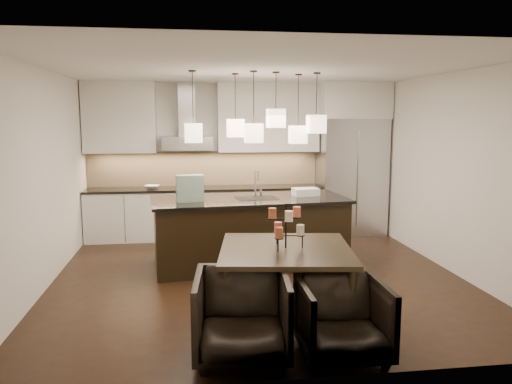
{
  "coord_description": "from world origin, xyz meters",
  "views": [
    {
      "loc": [
        -0.93,
        -6.55,
        2.16
      ],
      "look_at": [
        0.0,
        0.2,
        1.15
      ],
      "focal_mm": 35.0,
      "sensor_mm": 36.0,
      "label": 1
    }
  ],
  "objects": [
    {
      "name": "floor",
      "position": [
        0.0,
        0.0,
        -0.01
      ],
      "size": [
        5.5,
        5.5,
        0.02
      ],
      "primitive_type": "cube",
      "color": "black",
      "rests_on": "ground"
    },
    {
      "name": "ceiling",
      "position": [
        0.0,
        0.0,
        2.81
      ],
      "size": [
        5.5,
        5.5,
        0.02
      ],
      "primitive_type": "cube",
      "color": "white",
      "rests_on": "wall_back"
    },
    {
      "name": "wall_back",
      "position": [
        0.0,
        2.76,
        1.4
      ],
      "size": [
        5.5,
        0.02,
        2.8
      ],
      "primitive_type": "cube",
      "color": "silver",
      "rests_on": "ground"
    },
    {
      "name": "wall_front",
      "position": [
        0.0,
        -2.76,
        1.4
      ],
      "size": [
        5.5,
        0.02,
        2.8
      ],
      "primitive_type": "cube",
      "color": "silver",
      "rests_on": "ground"
    },
    {
      "name": "wall_left",
      "position": [
        -2.76,
        0.0,
        1.4
      ],
      "size": [
        0.02,
        5.5,
        2.8
      ],
      "primitive_type": "cube",
      "color": "silver",
      "rests_on": "ground"
    },
    {
      "name": "wall_right",
      "position": [
        2.76,
        0.0,
        1.4
      ],
      "size": [
        0.02,
        5.5,
        2.8
      ],
      "primitive_type": "cube",
      "color": "silver",
      "rests_on": "ground"
    },
    {
      "name": "refrigerator",
      "position": [
        2.1,
        2.38,
        1.07
      ],
      "size": [
        1.2,
        0.72,
        2.15
      ],
      "primitive_type": "cube",
      "color": "#B7B7BA",
      "rests_on": "floor"
    },
    {
      "name": "fridge_panel",
      "position": [
        2.1,
        2.38,
        2.47
      ],
      "size": [
        1.26,
        0.72,
        0.65
      ],
      "primitive_type": "cube",
      "color": "silver",
      "rests_on": "refrigerator"
    },
    {
      "name": "lower_cabinets",
      "position": [
        -0.62,
        2.43,
        0.44
      ],
      "size": [
        4.21,
        0.62,
        0.88
      ],
      "primitive_type": "cube",
      "color": "silver",
      "rests_on": "floor"
    },
    {
      "name": "countertop",
      "position": [
        -0.62,
        2.43,
        0.9
      ],
      "size": [
        4.21,
        0.66,
        0.04
      ],
      "primitive_type": "cube",
      "color": "black",
      "rests_on": "lower_cabinets"
    },
    {
      "name": "backsplash",
      "position": [
        -0.62,
        2.73,
        1.24
      ],
      "size": [
        4.21,
        0.02,
        0.63
      ],
      "primitive_type": "cube",
      "color": "#D3B88D",
      "rests_on": "countertop"
    },
    {
      "name": "upper_cab_left",
      "position": [
        -2.1,
        2.57,
        2.17
      ],
      "size": [
        1.25,
        0.35,
        1.25
      ],
      "primitive_type": "cube",
      "color": "silver",
      "rests_on": "wall_back"
    },
    {
      "name": "upper_cab_right",
      "position": [
        0.55,
        2.57,
        2.17
      ],
      "size": [
        1.85,
        0.35,
        1.25
      ],
      "primitive_type": "cube",
      "color": "silver",
      "rests_on": "wall_back"
    },
    {
      "name": "hood_canopy",
      "position": [
        -0.93,
        2.48,
        1.72
      ],
      "size": [
        0.9,
        0.52,
        0.24
      ],
      "primitive_type": "cube",
      "color": "#B7B7BA",
      "rests_on": "wall_back"
    },
    {
      "name": "hood_chimney",
      "position": [
        -0.93,
        2.59,
        2.32
      ],
      "size": [
        0.3,
        0.28,
        0.96
      ],
      "primitive_type": "cube",
      "color": "#B7B7BA",
      "rests_on": "hood_canopy"
    },
    {
      "name": "fruit_bowl",
      "position": [
        -1.56,
        2.38,
        0.95
      ],
      "size": [
        0.3,
        0.3,
        0.06
      ],
      "primitive_type": "imported",
      "rotation": [
        0.0,
        0.0,
        -0.17
      ],
      "color": "silver",
      "rests_on": "countertop"
    },
    {
      "name": "island_body",
      "position": [
        -0.04,
        0.57,
        0.48
      ],
      "size": [
        2.82,
        1.33,
        0.96
      ],
      "primitive_type": "cube",
      "rotation": [
        0.0,
        0.0,
        0.09
      ],
      "color": "black",
      "rests_on": "floor"
    },
    {
      "name": "island_top",
      "position": [
        -0.04,
        0.57,
        0.98
      ],
      "size": [
        2.91,
        1.42,
        0.04
      ],
      "primitive_type": "cube",
      "rotation": [
        0.0,
        0.0,
        0.09
      ],
      "color": "black",
      "rests_on": "island_body"
    },
    {
      "name": "faucet",
      "position": [
        0.06,
        0.69,
        1.21
      ],
      "size": [
        0.13,
        0.27,
        0.42
      ],
      "primitive_type": null,
      "rotation": [
        0.0,
        0.0,
        0.09
      ],
      "color": "silver",
      "rests_on": "island_top"
    },
    {
      "name": "tote_bag",
      "position": [
        -0.91,
        0.4,
        1.19
      ],
      "size": [
        0.39,
        0.23,
        0.37
      ],
      "primitive_type": "cube",
      "rotation": [
        0.0,
        0.0,
        0.09
      ],
      "color": "#225434",
      "rests_on": "island_top"
    },
    {
      "name": "food_container",
      "position": [
        0.83,
        0.71,
        1.06
      ],
      "size": [
        0.39,
        0.29,
        0.11
      ],
      "primitive_type": "cube",
      "rotation": [
        0.0,
        0.0,
        0.09
      ],
      "color": "silver",
      "rests_on": "island_top"
    },
    {
      "name": "dining_table",
      "position": [
        0.07,
        -1.55,
        0.41
      ],
      "size": [
        1.53,
        1.53,
        0.81
      ],
      "primitive_type": null,
      "rotation": [
        0.0,
        0.0,
        -0.14
      ],
      "color": "black",
      "rests_on": "floor"
    },
    {
      "name": "candelabra",
      "position": [
        0.07,
        -1.55,
        1.05
      ],
      "size": [
        0.44,
        0.44,
        0.48
      ],
      "primitive_type": null,
      "rotation": [
        0.0,
        0.0,
        -0.14
      ],
      "color": "black",
      "rests_on": "dining_table"
    },
    {
      "name": "candle_a",
      "position": [
        0.22,
        -1.57,
        1.01
      ],
      "size": [
        0.09,
        0.09,
        0.11
      ],
      "primitive_type": "cylinder",
      "rotation": [
        0.0,
        0.0,
        -0.14
      ],
      "color": "beige",
      "rests_on": "candelabra"
    },
    {
      "name": "candle_b",
      "position": [
        0.02,
        -1.41,
        1.01
      ],
      "size": [
        0.09,
        0.09,
        0.11
      ],
      "primitive_type": "cylinder",
      "rotation": [
        0.0,
        0.0,
        -0.14
      ],
      "color": "#E46248",
      "rests_on": "candelabra"
    },
    {
      "name": "candle_c",
      "position": [
        -0.02,
        -1.67,
        1.01
      ],
      "size": [
        0.09,
        0.09,
        0.11
      ],
      "primitive_type": "cylinder",
      "rotation": [
        0.0,
        0.0,
        -0.14
      ],
      "color": "#A35030",
      "rests_on": "candelabra"
    },
    {
      "name": "candle_d",
      "position": [
        0.2,
        -1.47,
        1.18
      ],
      "size": [
        0.09,
        0.09,
        0.11
      ],
      "primitive_type": "cylinder",
      "rotation": [
        0.0,
        0.0,
        -0.14
      ],
      "color": "#E46248",
      "rests_on": "candelabra"
    },
    {
      "name": "candle_e",
      "position": [
        -0.06,
        -1.51,
        1.18
      ],
      "size": [
        0.09,
        0.09,
        0.11
      ],
      "primitive_type": "cylinder",
      "rotation": [
        0.0,
        0.0,
        -0.14
      ],
      "color": "#A35030",
      "rests_on": "candelabra"
    },
    {
      "name": "candle_f",
      "position": [
        0.07,
        -1.7,
        1.18
      ],
      "size": [
        0.09,
        0.09,
        0.11
      ],
      "primitive_type": "cylinder",
      "rotation": [
        0.0,
        0.0,
        -0.14
      ],
      "color": "beige",
      "rests_on": "candelabra"
    },
    {
      "name": "armchair_left",
      "position": [
        -0.47,
        -2.3,
        0.4
      ],
      "size": [
        0.93,
        0.95,
        0.79
      ],
      "primitive_type": "imported",
      "rotation": [
        0.0,
        0.0,
        -0.1
      ],
      "color": "black",
      "rests_on": "floor"
    },
    {
      "name": "armchair_right",
      "position": [
        0.43,
        -2.42,
        0.36
      ],
      "size": [
        0.78,
        0.81,
        0.72
      ],
      "primitive_type": "imported",
      "rotation": [
        0.0,
        0.0,
        -0.02
      ],
      "color": "black",
      "rests_on": "floor"
    },
    {
      "name": "pendant_a",
      "position": [
        -0.84,
        0.39,
        1.96
      ],
      "size": [
        0.24,
        0.24,
        0.26
      ],
      "primitive_type": "cube",
      "color": "#FFE0C4",
      "rests_on": "ceiling"
    },
    {
      "name": "pendant_b",
      "position": [
        -0.23,
        0.74,
        2.02
      ],
      "size": [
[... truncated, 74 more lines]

